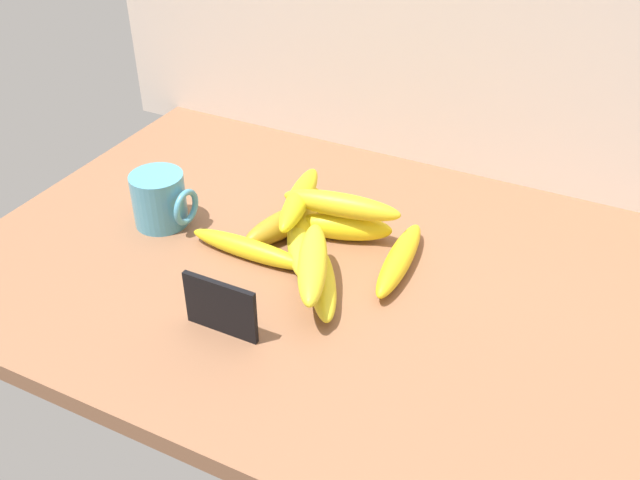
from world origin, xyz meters
The scene contains 13 objects.
counter_top centered at (0.00, 0.00, 1.50)cm, with size 110.00×76.00×3.00cm, color brown.
chalkboard_sign centered at (-5.90, -19.27, 6.86)cm, with size 11.00×1.80×8.40cm.
coffee_mug centered at (-29.45, -1.17, 7.54)cm, with size 10.30×8.80×9.07cm.
banana_0 centered at (-0.69, 8.29, 5.18)cm, with size 15.85×4.36×4.36cm, color yellow.
banana_1 centered at (-4.88, 0.91, 4.76)cm, with size 15.81×3.52×3.52cm, color yellow.
banana_2 centered at (-9.64, 4.67, 5.19)cm, with size 15.95×4.39×4.39cm, color #A97E1D.
banana_3 centered at (-7.59, 8.10, 4.85)cm, with size 19.10×3.71×3.71cm, color yellow.
banana_4 centered at (2.64, -5.87, 4.92)cm, with size 17.17×3.84×3.84cm, color yellow.
banana_5 centered at (-11.44, -3.13, 4.63)cm, with size 20.90×3.27×3.27cm, color yellow.
banana_6 centered at (10.52, 4.48, 4.87)cm, with size 19.60×3.75×3.75cm, color yellow.
banana_7 centered at (-8.36, 7.77, 8.59)cm, with size 19.28×3.77×3.77cm, color yellow.
banana_8 centered at (1.68, -7.07, 8.92)cm, with size 18.85×4.16×4.16cm, color yellow.
banana_9 centered at (-0.98, 8.08, 9.32)cm, with size 19.30×3.91×3.91cm, color gold.
Camera 1 is at (38.98, -79.07, 69.56)cm, focal length 40.30 mm.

